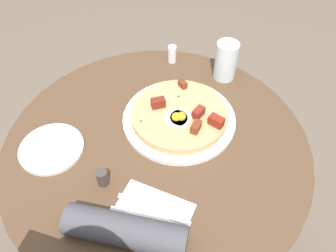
{
  "coord_description": "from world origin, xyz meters",
  "views": [
    {
      "loc": [
        0.2,
        -0.52,
        1.43
      ],
      "look_at": [
        0.02,
        0.05,
        0.75
      ],
      "focal_mm": 35.85,
      "sensor_mm": 36.0,
      "label": 1
    }
  ],
  "objects_px": {
    "pizza_plate": "(179,119)",
    "fork": "(153,209)",
    "bread_plate": "(52,148)",
    "water_glass": "(226,61)",
    "pepper_shaker": "(102,177)",
    "dining_table": "(158,177)",
    "knife": "(146,223)",
    "salt_shaker": "(172,54)",
    "breakfast_pizza": "(180,115)"
  },
  "relations": [
    {
      "from": "pepper_shaker",
      "to": "breakfast_pizza",
      "type": "bearing_deg",
      "value": 64.7
    },
    {
      "from": "pizza_plate",
      "to": "bread_plate",
      "type": "xyz_separation_m",
      "value": [
        -0.29,
        -0.2,
        -0.0
      ]
    },
    {
      "from": "water_glass",
      "to": "pepper_shaker",
      "type": "xyz_separation_m",
      "value": [
        -0.2,
        -0.48,
        -0.04
      ]
    },
    {
      "from": "fork",
      "to": "pepper_shaker",
      "type": "distance_m",
      "value": 0.14
    },
    {
      "from": "fork",
      "to": "water_glass",
      "type": "relative_size",
      "value": 1.47
    },
    {
      "from": "dining_table",
      "to": "pizza_plate",
      "type": "distance_m",
      "value": 0.2
    },
    {
      "from": "dining_table",
      "to": "water_glass",
      "type": "distance_m",
      "value": 0.41
    },
    {
      "from": "dining_table",
      "to": "bread_plate",
      "type": "distance_m",
      "value": 0.33
    },
    {
      "from": "fork",
      "to": "water_glass",
      "type": "height_order",
      "value": "water_glass"
    },
    {
      "from": "dining_table",
      "to": "bread_plate",
      "type": "height_order",
      "value": "bread_plate"
    },
    {
      "from": "knife",
      "to": "salt_shaker",
      "type": "bearing_deg",
      "value": -72.24
    },
    {
      "from": "breakfast_pizza",
      "to": "knife",
      "type": "height_order",
      "value": "breakfast_pizza"
    },
    {
      "from": "breakfast_pizza",
      "to": "water_glass",
      "type": "bearing_deg",
      "value": 70.59
    },
    {
      "from": "bread_plate",
      "to": "salt_shaker",
      "type": "relative_size",
      "value": 2.88
    },
    {
      "from": "breakfast_pizza",
      "to": "knife",
      "type": "relative_size",
      "value": 1.48
    },
    {
      "from": "pizza_plate",
      "to": "dining_table",
      "type": "bearing_deg",
      "value": -110.53
    },
    {
      "from": "fork",
      "to": "water_glass",
      "type": "xyz_separation_m",
      "value": [
        0.06,
        0.51,
        0.05
      ]
    },
    {
      "from": "knife",
      "to": "salt_shaker",
      "type": "xyz_separation_m",
      "value": [
        -0.12,
        0.57,
        0.02
      ]
    },
    {
      "from": "pizza_plate",
      "to": "water_glass",
      "type": "relative_size",
      "value": 2.58
    },
    {
      "from": "knife",
      "to": "pepper_shaker",
      "type": "distance_m",
      "value": 0.15
    },
    {
      "from": "breakfast_pizza",
      "to": "knife",
      "type": "xyz_separation_m",
      "value": [
        0.02,
        -0.32,
        -0.02
      ]
    },
    {
      "from": "bread_plate",
      "to": "salt_shaker",
      "type": "bearing_deg",
      "value": 67.07
    },
    {
      "from": "fork",
      "to": "knife",
      "type": "xyz_separation_m",
      "value": [
        -0.0,
        -0.04,
        0.0
      ]
    },
    {
      "from": "bread_plate",
      "to": "knife",
      "type": "distance_m",
      "value": 0.33
    },
    {
      "from": "pepper_shaker",
      "to": "bread_plate",
      "type": "bearing_deg",
      "value": 163.44
    },
    {
      "from": "dining_table",
      "to": "salt_shaker",
      "type": "bearing_deg",
      "value": 100.23
    },
    {
      "from": "bread_plate",
      "to": "water_glass",
      "type": "distance_m",
      "value": 0.57
    },
    {
      "from": "breakfast_pizza",
      "to": "pepper_shaker",
      "type": "bearing_deg",
      "value": -115.3
    },
    {
      "from": "salt_shaker",
      "to": "breakfast_pizza",
      "type": "bearing_deg",
      "value": -68.38
    },
    {
      "from": "pizza_plate",
      "to": "fork",
      "type": "distance_m",
      "value": 0.29
    },
    {
      "from": "dining_table",
      "to": "knife",
      "type": "xyz_separation_m",
      "value": [
        0.05,
        -0.23,
        0.18
      ]
    },
    {
      "from": "dining_table",
      "to": "water_glass",
      "type": "bearing_deg",
      "value": 69.87
    },
    {
      "from": "pepper_shaker",
      "to": "knife",
      "type": "bearing_deg",
      "value": -27.27
    },
    {
      "from": "knife",
      "to": "pepper_shaker",
      "type": "xyz_separation_m",
      "value": [
        -0.14,
        0.07,
        0.02
      ]
    },
    {
      "from": "knife",
      "to": "dining_table",
      "type": "bearing_deg",
      "value": -70.25
    },
    {
      "from": "pizza_plate",
      "to": "fork",
      "type": "height_order",
      "value": "pizza_plate"
    },
    {
      "from": "dining_table",
      "to": "pepper_shaker",
      "type": "relative_size",
      "value": 17.87
    },
    {
      "from": "bread_plate",
      "to": "water_glass",
      "type": "bearing_deg",
      "value": 49.04
    },
    {
      "from": "dining_table",
      "to": "fork",
      "type": "distance_m",
      "value": 0.27
    },
    {
      "from": "fork",
      "to": "pepper_shaker",
      "type": "relative_size",
      "value": 3.95
    },
    {
      "from": "pizza_plate",
      "to": "salt_shaker",
      "type": "relative_size",
      "value": 5.43
    },
    {
      "from": "breakfast_pizza",
      "to": "water_glass",
      "type": "relative_size",
      "value": 2.18
    },
    {
      "from": "fork",
      "to": "salt_shaker",
      "type": "bearing_deg",
      "value": -71.09
    },
    {
      "from": "salt_shaker",
      "to": "knife",
      "type": "bearing_deg",
      "value": -78.45
    },
    {
      "from": "bread_plate",
      "to": "water_glass",
      "type": "xyz_separation_m",
      "value": [
        0.37,
        0.43,
        0.06
      ]
    },
    {
      "from": "pepper_shaker",
      "to": "dining_table",
      "type": "bearing_deg",
      "value": 62.75
    },
    {
      "from": "dining_table",
      "to": "fork",
      "type": "height_order",
      "value": "fork"
    },
    {
      "from": "breakfast_pizza",
      "to": "bread_plate",
      "type": "relative_size",
      "value": 1.6
    },
    {
      "from": "pizza_plate",
      "to": "knife",
      "type": "distance_m",
      "value": 0.32
    },
    {
      "from": "breakfast_pizza",
      "to": "salt_shaker",
      "type": "xyz_separation_m",
      "value": [
        -0.1,
        0.25,
        0.0
      ]
    }
  ]
}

